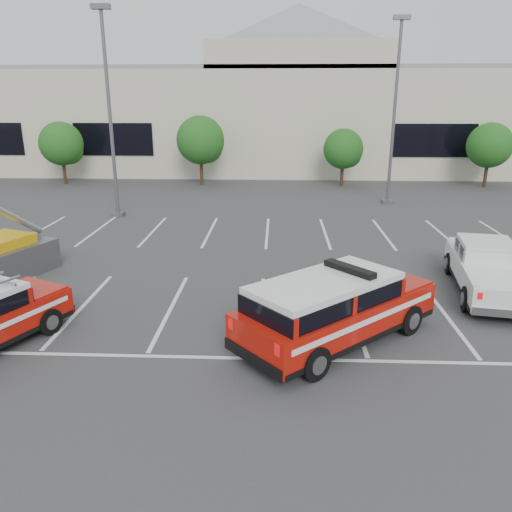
# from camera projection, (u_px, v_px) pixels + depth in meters

# --- Properties ---
(ground) EXTENTS (120.00, 120.00, 0.00)m
(ground) POSITION_uv_depth(u_px,v_px,m) (261.00, 311.00, 14.81)
(ground) COLOR #38383B
(ground) RESTS_ON ground
(stall_markings) EXTENTS (23.00, 15.00, 0.01)m
(stall_markings) POSITION_uv_depth(u_px,v_px,m) (265.00, 263.00, 19.09)
(stall_markings) COLOR silver
(stall_markings) RESTS_ON ground
(convention_building) EXTENTS (60.00, 16.99, 13.20)m
(convention_building) POSITION_uv_depth(u_px,v_px,m) (275.00, 113.00, 43.69)
(convention_building) COLOR beige
(convention_building) RESTS_ON ground
(tree_left) EXTENTS (3.07, 3.07, 4.42)m
(tree_left) POSITION_uv_depth(u_px,v_px,m) (63.00, 145.00, 35.57)
(tree_left) COLOR #3F2B19
(tree_left) RESTS_ON ground
(tree_mid_left) EXTENTS (3.37, 3.37, 4.85)m
(tree_mid_left) POSITION_uv_depth(u_px,v_px,m) (202.00, 142.00, 35.07)
(tree_mid_left) COLOR #3F2B19
(tree_mid_left) RESTS_ON ground
(tree_mid_right) EXTENTS (2.77, 2.77, 3.99)m
(tree_mid_right) POSITION_uv_depth(u_px,v_px,m) (344.00, 150.00, 34.82)
(tree_mid_right) COLOR #3F2B19
(tree_mid_right) RESTS_ON ground
(tree_right) EXTENTS (3.07, 3.07, 4.42)m
(tree_right) POSITION_uv_depth(u_px,v_px,m) (491.00, 147.00, 34.32)
(tree_right) COLOR #3F2B19
(tree_right) RESTS_ON ground
(light_pole_left) EXTENTS (0.90, 0.60, 10.24)m
(light_pole_left) POSITION_uv_depth(u_px,v_px,m) (110.00, 115.00, 24.98)
(light_pole_left) COLOR #59595E
(light_pole_left) RESTS_ON ground
(light_pole_mid) EXTENTS (0.90, 0.60, 10.24)m
(light_pole_mid) POSITION_uv_depth(u_px,v_px,m) (394.00, 113.00, 28.17)
(light_pole_mid) COLOR #59595E
(light_pole_mid) RESTS_ON ground
(fire_chief_suv) EXTENTS (5.54, 5.26, 1.97)m
(fire_chief_suv) POSITION_uv_depth(u_px,v_px,m) (335.00, 313.00, 12.70)
(fire_chief_suv) COLOR #A41107
(fire_chief_suv) RESTS_ON ground
(white_pickup) EXTENTS (2.69, 5.50, 1.62)m
(white_pickup) POSITION_uv_depth(u_px,v_px,m) (486.00, 273.00, 16.04)
(white_pickup) COLOR silver
(white_pickup) RESTS_ON ground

